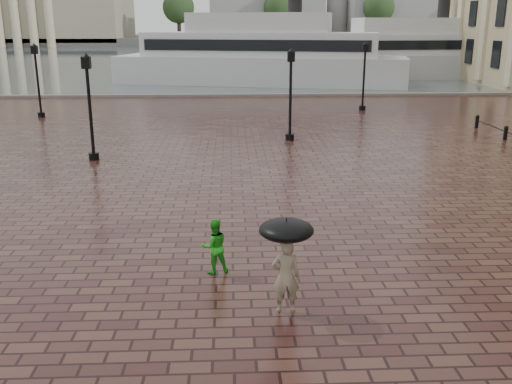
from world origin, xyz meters
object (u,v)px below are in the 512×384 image
at_px(street_lamps, 203,87).
at_px(ferry_far, 412,53).
at_px(adult_pedestrian, 286,276).
at_px(ferry_near, 260,55).
at_px(child_pedestrian, 214,246).

bearing_deg(street_lamps, ferry_far, 54.94).
bearing_deg(adult_pedestrian, ferry_near, -94.04).
relative_size(adult_pedestrian, ferry_far, 0.06).
xyz_separation_m(street_lamps, ferry_near, (4.40, 24.13, 0.40)).
bearing_deg(child_pedestrian, street_lamps, -102.79).
relative_size(street_lamps, child_pedestrian, 16.03).
distance_m(adult_pedestrian, ferry_near, 45.69).
relative_size(street_lamps, ferry_far, 0.81).
xyz_separation_m(adult_pedestrian, ferry_near, (1.83, 45.61, 1.93)).
bearing_deg(adult_pedestrian, child_pedestrian, -54.73).
distance_m(child_pedestrian, ferry_near, 43.80).
xyz_separation_m(adult_pedestrian, child_pedestrian, (-1.50, 1.99, -0.12)).
height_order(adult_pedestrian, child_pedestrian, adult_pedestrian).
bearing_deg(ferry_far, street_lamps, -129.65).
relative_size(adult_pedestrian, ferry_near, 0.06).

